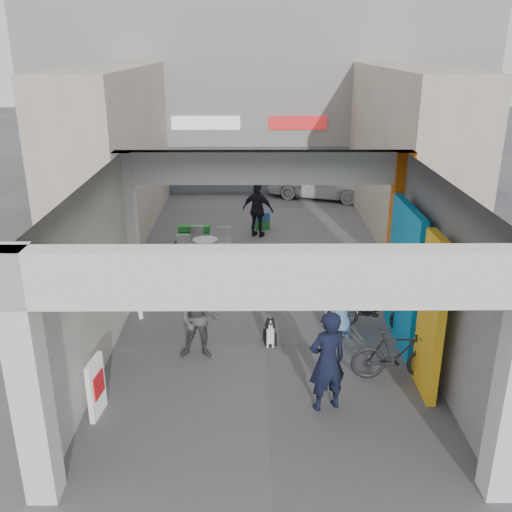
{
  "coord_description": "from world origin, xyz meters",
  "views": [
    {
      "loc": [
        -0.25,
        -10.02,
        5.65
      ],
      "look_at": [
        -0.18,
        1.0,
        1.52
      ],
      "focal_mm": 40.0,
      "sensor_mm": 36.0,
      "label": 1
    }
  ],
  "objects_px": {
    "bicycle_front": "(375,309)",
    "man_elderly": "(340,301)",
    "white_van": "(319,181)",
    "produce_stand": "(194,241)",
    "man_with_dog": "(327,361)",
    "man_back_turned": "(199,319)",
    "cafe_set": "(202,251)",
    "man_crates": "(258,210)",
    "bicycle_rear": "(397,355)",
    "border_collie": "(270,333)"
  },
  "relations": [
    {
      "from": "bicycle_front",
      "to": "man_elderly",
      "type": "bearing_deg",
      "value": 115.96
    },
    {
      "from": "man_elderly",
      "to": "white_van",
      "type": "bearing_deg",
      "value": 72.63
    },
    {
      "from": "produce_stand",
      "to": "man_with_dog",
      "type": "distance_m",
      "value": 8.17
    },
    {
      "from": "man_with_dog",
      "to": "man_back_turned",
      "type": "distance_m",
      "value": 2.75
    },
    {
      "from": "cafe_set",
      "to": "man_crates",
      "type": "height_order",
      "value": "man_crates"
    },
    {
      "from": "man_crates",
      "to": "bicycle_front",
      "type": "height_order",
      "value": "man_crates"
    },
    {
      "from": "bicycle_front",
      "to": "bicycle_rear",
      "type": "height_order",
      "value": "bicycle_front"
    },
    {
      "from": "man_back_turned",
      "to": "white_van",
      "type": "distance_m",
      "value": 12.47
    },
    {
      "from": "border_collie",
      "to": "man_elderly",
      "type": "bearing_deg",
      "value": 10.01
    },
    {
      "from": "produce_stand",
      "to": "man_elderly",
      "type": "xyz_separation_m",
      "value": [
        3.46,
        -5.1,
        0.46
      ]
    },
    {
      "from": "produce_stand",
      "to": "bicycle_front",
      "type": "distance_m",
      "value": 6.53
    },
    {
      "from": "produce_stand",
      "to": "man_elderly",
      "type": "relative_size",
      "value": 0.74
    },
    {
      "from": "bicycle_front",
      "to": "cafe_set",
      "type": "bearing_deg",
      "value": 61.23
    },
    {
      "from": "man_back_turned",
      "to": "man_crates",
      "type": "relative_size",
      "value": 0.94
    },
    {
      "from": "cafe_set",
      "to": "white_van",
      "type": "distance_m",
      "value": 7.91
    },
    {
      "from": "bicycle_rear",
      "to": "cafe_set",
      "type": "bearing_deg",
      "value": 34.69
    },
    {
      "from": "border_collie",
      "to": "man_elderly",
      "type": "xyz_separation_m",
      "value": [
        1.43,
        0.42,
        0.49
      ]
    },
    {
      "from": "cafe_set",
      "to": "man_with_dog",
      "type": "distance_m",
      "value": 7.25
    },
    {
      "from": "bicycle_rear",
      "to": "produce_stand",
      "type": "bearing_deg",
      "value": 33.05
    },
    {
      "from": "white_van",
      "to": "bicycle_rear",
      "type": "bearing_deg",
      "value": -161.45
    },
    {
      "from": "man_with_dog",
      "to": "bicycle_rear",
      "type": "height_order",
      "value": "man_with_dog"
    },
    {
      "from": "man_with_dog",
      "to": "bicycle_rear",
      "type": "bearing_deg",
      "value": -167.09
    },
    {
      "from": "cafe_set",
      "to": "man_crates",
      "type": "distance_m",
      "value": 2.7
    },
    {
      "from": "man_elderly",
      "to": "bicycle_front",
      "type": "height_order",
      "value": "man_elderly"
    },
    {
      "from": "bicycle_rear",
      "to": "bicycle_front",
      "type": "bearing_deg",
      "value": 2.23
    },
    {
      "from": "border_collie",
      "to": "man_with_dog",
      "type": "relative_size",
      "value": 0.36
    },
    {
      "from": "produce_stand",
      "to": "man_crates",
      "type": "bearing_deg",
      "value": 58.6
    },
    {
      "from": "bicycle_rear",
      "to": "border_collie",
      "type": "bearing_deg",
      "value": 61.52
    },
    {
      "from": "cafe_set",
      "to": "bicycle_rear",
      "type": "height_order",
      "value": "bicycle_rear"
    },
    {
      "from": "cafe_set",
      "to": "border_collie",
      "type": "distance_m",
      "value": 4.96
    },
    {
      "from": "man_with_dog",
      "to": "man_crates",
      "type": "bearing_deg",
      "value": -102.77
    },
    {
      "from": "cafe_set",
      "to": "man_back_turned",
      "type": "distance_m",
      "value": 5.14
    },
    {
      "from": "bicycle_front",
      "to": "produce_stand",
      "type": "bearing_deg",
      "value": 57.93
    },
    {
      "from": "white_van",
      "to": "man_with_dog",
      "type": "bearing_deg",
      "value": -167.13
    },
    {
      "from": "man_with_dog",
      "to": "bicycle_rear",
      "type": "distance_m",
      "value": 1.65
    },
    {
      "from": "man_crates",
      "to": "white_van",
      "type": "relative_size",
      "value": 0.44
    },
    {
      "from": "man_elderly",
      "to": "man_crates",
      "type": "xyz_separation_m",
      "value": [
        -1.61,
        6.38,
        0.1
      ]
    },
    {
      "from": "cafe_set",
      "to": "man_back_turned",
      "type": "xyz_separation_m",
      "value": [
        0.37,
        -5.11,
        0.49
      ]
    },
    {
      "from": "produce_stand",
      "to": "bicycle_front",
      "type": "bearing_deg",
      "value": -25.93
    },
    {
      "from": "cafe_set",
      "to": "border_collie",
      "type": "bearing_deg",
      "value": -69.69
    },
    {
      "from": "border_collie",
      "to": "man_back_turned",
      "type": "height_order",
      "value": "man_back_turned"
    },
    {
      "from": "man_elderly",
      "to": "man_crates",
      "type": "height_order",
      "value": "man_crates"
    },
    {
      "from": "produce_stand",
      "to": "white_van",
      "type": "height_order",
      "value": "white_van"
    },
    {
      "from": "man_with_dog",
      "to": "bicycle_front",
      "type": "height_order",
      "value": "man_with_dog"
    },
    {
      "from": "border_collie",
      "to": "bicycle_front",
      "type": "distance_m",
      "value": 2.24
    },
    {
      "from": "cafe_set",
      "to": "bicycle_front",
      "type": "xyz_separation_m",
      "value": [
        3.89,
        -4.13,
        0.21
      ]
    },
    {
      "from": "man_crates",
      "to": "bicycle_rear",
      "type": "distance_m",
      "value": 8.4
    },
    {
      "from": "produce_stand",
      "to": "man_crates",
      "type": "xyz_separation_m",
      "value": [
        1.85,
        1.27,
        0.56
      ]
    },
    {
      "from": "man_back_turned",
      "to": "bicycle_front",
      "type": "distance_m",
      "value": 3.67
    },
    {
      "from": "man_elderly",
      "to": "man_crates",
      "type": "distance_m",
      "value": 6.58
    }
  ]
}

